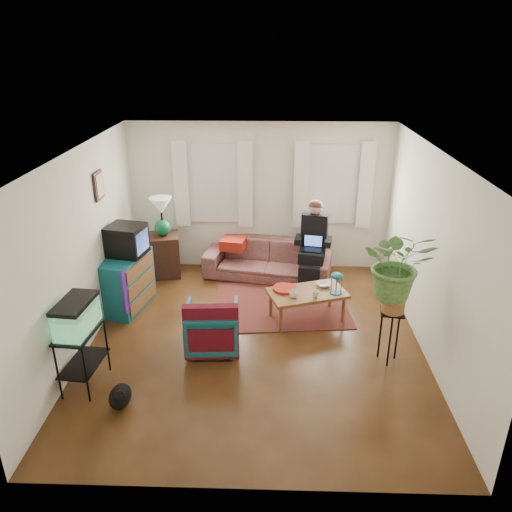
{
  "coord_description": "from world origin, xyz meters",
  "views": [
    {
      "loc": [
        0.2,
        -5.87,
        3.84
      ],
      "look_at": [
        0.0,
        0.4,
        1.1
      ],
      "focal_mm": 35.0,
      "sensor_mm": 36.0,
      "label": 1
    }
  ],
  "objects_px": {
    "aquarium_stand": "(83,358)",
    "armchair": "(212,325)",
    "side_table": "(165,255)",
    "dresser": "(127,282)",
    "coffee_table": "(307,305)",
    "plant_stand": "(389,336)",
    "sofa": "(268,254)"
  },
  "relations": [
    {
      "from": "sofa",
      "to": "plant_stand",
      "type": "distance_m",
      "value": 2.92
    },
    {
      "from": "side_table",
      "to": "armchair",
      "type": "distance_m",
      "value": 2.51
    },
    {
      "from": "dresser",
      "to": "armchair",
      "type": "relative_size",
      "value": 1.36
    },
    {
      "from": "side_table",
      "to": "coffee_table",
      "type": "height_order",
      "value": "side_table"
    },
    {
      "from": "aquarium_stand",
      "to": "coffee_table",
      "type": "distance_m",
      "value": 3.19
    },
    {
      "from": "side_table",
      "to": "aquarium_stand",
      "type": "distance_m",
      "value": 3.1
    },
    {
      "from": "side_table",
      "to": "armchair",
      "type": "relative_size",
      "value": 1.06
    },
    {
      "from": "armchair",
      "to": "sofa",
      "type": "bearing_deg",
      "value": -111.27
    },
    {
      "from": "dresser",
      "to": "coffee_table",
      "type": "height_order",
      "value": "dresser"
    },
    {
      "from": "armchair",
      "to": "coffee_table",
      "type": "relative_size",
      "value": 0.63
    },
    {
      "from": "plant_stand",
      "to": "dresser",
      "type": "bearing_deg",
      "value": 160.86
    },
    {
      "from": "dresser",
      "to": "plant_stand",
      "type": "relative_size",
      "value": 1.3
    },
    {
      "from": "dresser",
      "to": "aquarium_stand",
      "type": "relative_size",
      "value": 1.27
    },
    {
      "from": "aquarium_stand",
      "to": "armchair",
      "type": "bearing_deg",
      "value": 35.21
    },
    {
      "from": "sofa",
      "to": "side_table",
      "type": "height_order",
      "value": "sofa"
    },
    {
      "from": "dresser",
      "to": "plant_stand",
      "type": "distance_m",
      "value": 3.93
    },
    {
      "from": "side_table",
      "to": "coffee_table",
      "type": "distance_m",
      "value": 2.81
    },
    {
      "from": "dresser",
      "to": "aquarium_stand",
      "type": "distance_m",
      "value": 1.9
    },
    {
      "from": "side_table",
      "to": "plant_stand",
      "type": "distance_m",
      "value": 4.18
    },
    {
      "from": "aquarium_stand",
      "to": "coffee_table",
      "type": "height_order",
      "value": "aquarium_stand"
    },
    {
      "from": "aquarium_stand",
      "to": "dresser",
      "type": "bearing_deg",
      "value": 95.25
    },
    {
      "from": "plant_stand",
      "to": "side_table",
      "type": "bearing_deg",
      "value": 143.74
    },
    {
      "from": "aquarium_stand",
      "to": "armchair",
      "type": "relative_size",
      "value": 1.07
    },
    {
      "from": "side_table",
      "to": "dresser",
      "type": "xyz_separation_m",
      "value": [
        -0.34,
        -1.19,
        0.06
      ]
    },
    {
      "from": "plant_stand",
      "to": "coffee_table",
      "type": "bearing_deg",
      "value": 134.27
    },
    {
      "from": "dresser",
      "to": "coffee_table",
      "type": "relative_size",
      "value": 0.86
    },
    {
      "from": "dresser",
      "to": "armchair",
      "type": "bearing_deg",
      "value": -24.59
    },
    {
      "from": "dresser",
      "to": "aquarium_stand",
      "type": "bearing_deg",
      "value": -77.92
    },
    {
      "from": "sofa",
      "to": "side_table",
      "type": "bearing_deg",
      "value": -169.48
    },
    {
      "from": "aquarium_stand",
      "to": "plant_stand",
      "type": "bearing_deg",
      "value": 14.82
    },
    {
      "from": "sofa",
      "to": "side_table",
      "type": "relative_size",
      "value": 2.89
    },
    {
      "from": "coffee_table",
      "to": "plant_stand",
      "type": "height_order",
      "value": "plant_stand"
    }
  ]
}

